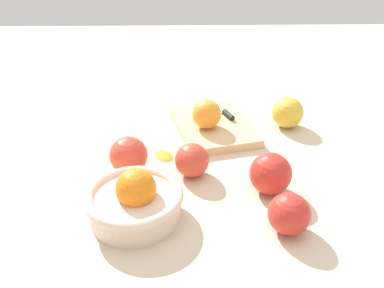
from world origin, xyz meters
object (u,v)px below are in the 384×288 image
object	(u,v)px
cutting_board	(213,126)
knife	(222,110)
apple_back_left	(192,160)
apple_back_center	(129,155)
apple_front_left	(289,214)
orange_on_board	(206,114)
bowl	(135,201)
apple_front_left_2	(271,174)
apple_front_right	(288,113)

from	to	relation	value
cutting_board	knife	world-z (taller)	knife
apple_back_left	apple_back_center	bearing A→B (deg)	83.14
apple_front_left	apple_back_center	distance (m)	0.35
apple_front_left	orange_on_board	bearing A→B (deg)	19.72
bowl	apple_front_left	world-z (taller)	bowl
apple_back_center	apple_front_left_2	distance (m)	0.29
orange_on_board	apple_back_center	size ratio (longest dim) A/B	0.89
cutting_board	knife	distance (m)	0.07
bowl	apple_back_center	size ratio (longest dim) A/B	2.20
cutting_board	apple_front_left	size ratio (longest dim) A/B	3.18
orange_on_board	apple_back_left	size ratio (longest dim) A/B	0.99
orange_on_board	bowl	bearing A→B (deg)	154.51
bowl	cutting_board	size ratio (longest dim) A/B	0.75
knife	apple_front_right	distance (m)	0.17
apple_front_left	apple_front_left_2	world-z (taller)	apple_front_left_2
apple_front_left_2	bowl	bearing A→B (deg)	105.41
apple_front_right	apple_back_left	distance (m)	0.32
apple_back_center	bowl	bearing A→B (deg)	-169.46
orange_on_board	knife	bearing A→B (deg)	-29.80
bowl	apple_front_left_2	bearing A→B (deg)	-74.59
knife	apple_front_left	world-z (taller)	apple_front_left
cutting_board	apple_back_center	world-z (taller)	apple_back_center
apple_back_left	bowl	bearing A→B (deg)	141.05
orange_on_board	apple_front_right	world-z (taller)	orange_on_board
apple_front_left	apple_back_left	xyz separation A→B (m)	(0.17, 0.16, -0.00)
orange_on_board	apple_front_left_2	size ratio (longest dim) A/B	0.86
cutting_board	knife	size ratio (longest dim) A/B	1.55
orange_on_board	apple_front_left	bearing A→B (deg)	-160.28
cutting_board	bowl	bearing A→B (deg)	153.37
apple_front_left_2	apple_back_left	bearing A→B (deg)	68.65
apple_back_left	cutting_board	bearing A→B (deg)	-16.57
apple_front_right	apple_front_left	bearing A→B (deg)	167.36
orange_on_board	apple_back_center	xyz separation A→B (m)	(-0.15, 0.17, -0.02)
apple_back_center	apple_front_left_2	world-z (taller)	apple_front_left_2
cutting_board	apple_front_right	distance (m)	0.19
orange_on_board	apple_back_left	bearing A→B (deg)	167.27
knife	apple_front_left	distance (m)	0.43
apple_front_left_2	cutting_board	bearing A→B (deg)	20.13
cutting_board	apple_back_center	size ratio (longest dim) A/B	2.92
apple_back_center	apple_front_right	xyz separation A→B (m)	(0.19, -0.38, -0.00)
bowl	cutting_board	bearing A→B (deg)	-26.63
knife	apple_back_center	size ratio (longest dim) A/B	1.89
orange_on_board	cutting_board	bearing A→B (deg)	-39.25
orange_on_board	apple_front_left	xyz separation A→B (m)	(-0.34, -0.12, -0.02)
orange_on_board	knife	distance (m)	0.10
bowl	orange_on_board	size ratio (longest dim) A/B	2.48
apple_back_center	orange_on_board	bearing A→B (deg)	-47.64
bowl	apple_front_right	world-z (taller)	bowl
apple_front_right	apple_back_left	bearing A→B (deg)	130.37
orange_on_board	apple_front_right	xyz separation A→B (m)	(0.04, -0.21, -0.02)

